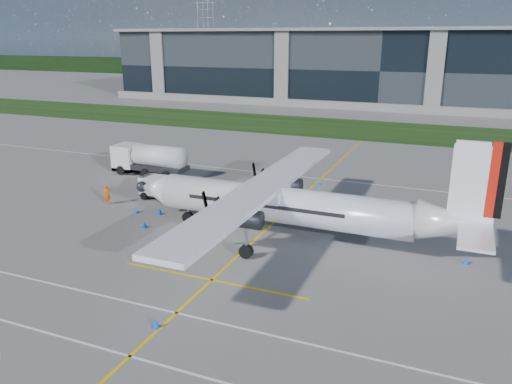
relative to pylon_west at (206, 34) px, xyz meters
name	(u,v)px	position (x,y,z in m)	size (l,w,h in m)	color
ground	(342,138)	(80.00, -110.00, -15.00)	(400.00, 400.00, 0.00)	#63615E
grass_strip	(353,129)	(80.00, -102.00, -14.98)	(400.00, 18.00, 0.04)	black
terminal_building	(388,69)	(80.00, -70.00, -7.50)	(120.00, 20.00, 15.00)	black
tree_line	(415,73)	(80.00, -10.00, -12.00)	(400.00, 6.00, 6.00)	black
pylon_west	(206,34)	(0.00, 0.00, 0.00)	(9.00, 4.60, 30.00)	gray
yellow_taxiway_centerline	(296,202)	(83.00, -140.00, -14.99)	(0.20, 70.00, 0.01)	yellow
white_lane_line	(77,341)	(80.00, -164.00, -14.99)	(90.00, 0.15, 0.01)	white
turboprop_aircraft	(295,186)	(85.54, -148.25, -10.99)	(25.78, 26.73, 8.02)	white
fuel_tanker_truck	(145,159)	(65.50, -137.28, -13.41)	(8.48, 2.76, 3.18)	silver
baggage_tug	(159,187)	(71.33, -143.71, -14.02)	(3.26, 1.96, 1.96)	silver
ground_crew_person	(107,193)	(68.20, -146.84, -14.00)	(0.82, 0.58, 2.01)	#F25907
safety_cone_tail	(466,260)	(96.88, -147.83, -14.75)	(0.36, 0.36, 0.50)	blue
safety_cone_nose_stbd	(160,211)	(73.77, -147.34, -14.75)	(0.36, 0.36, 0.50)	blue
safety_cone_nose_port	(144,224)	(74.35, -150.32, -14.75)	(0.36, 0.36, 0.50)	blue
safety_cone_portwing	(156,323)	(82.77, -161.55, -14.75)	(0.36, 0.36, 0.50)	blue
safety_cone_stbdwing	(319,182)	(83.48, -134.22, -14.75)	(0.36, 0.36, 0.50)	blue
safety_cone_fwd	(136,210)	(71.76, -147.75, -14.75)	(0.36, 0.36, 0.50)	blue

